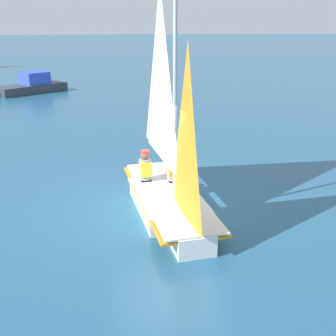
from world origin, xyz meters
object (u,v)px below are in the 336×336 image
sailor_helm (173,172)px  motorboat_distant (32,86)px  sailboat_main (168,177)px  sailor_crew (145,172)px

sailor_helm → motorboat_distant: 17.79m
sailboat_main → sailor_crew: (-0.46, 0.82, -0.15)m
sailor_helm → motorboat_distant: motorboat_distant is taller
sailboat_main → sailor_helm: (0.21, 0.71, -0.15)m
sailor_helm → motorboat_distant: (-6.62, 16.51, -0.22)m
sailor_crew → sailor_helm: bearing=71.3°
sailor_helm → sailor_crew: size_ratio=1.00×
sailor_crew → motorboat_distant: (-5.95, 16.40, -0.22)m
sailor_helm → motorboat_distant: bearing=-166.9°
sailor_crew → motorboat_distant: bearing=-168.8°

